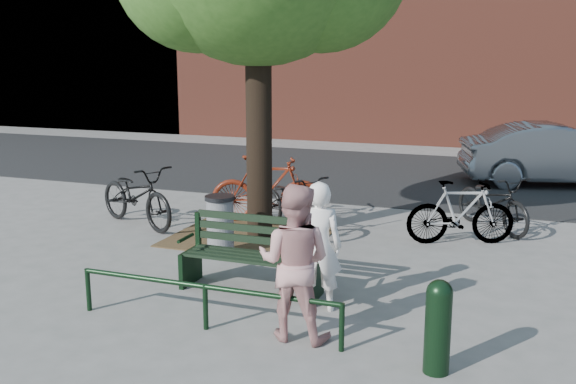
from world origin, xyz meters
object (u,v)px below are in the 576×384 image
at_px(person_right, 294,262).
at_px(litter_bin, 220,225).
at_px(park_bench, 253,253).
at_px(bicycle_c, 293,203).
at_px(person_left, 318,246).
at_px(parked_car, 558,155).
at_px(bollard, 438,323).

height_order(person_right, litter_bin, person_right).
height_order(park_bench, litter_bin, park_bench).
distance_m(person_right, litter_bin, 3.03).
height_order(litter_bin, bicycle_c, bicycle_c).
distance_m(park_bench, person_right, 1.51).
bearing_deg(litter_bin, park_bench, -48.46).
distance_m(person_left, parked_car, 9.28).
height_order(park_bench, person_left, person_left).
relative_size(park_bench, litter_bin, 1.96).
bearing_deg(litter_bin, parked_car, 56.73).
xyz_separation_m(person_right, bicycle_c, (-1.38, 3.78, -0.31)).
distance_m(person_right, parked_car, 10.04).
bearing_deg(person_left, person_right, 76.28).
bearing_deg(litter_bin, bollard, -36.34).
distance_m(park_bench, person_left, 1.04).
relative_size(park_bench, person_left, 1.16).
height_order(bollard, bicycle_c, bicycle_c).
xyz_separation_m(person_left, bollard, (1.49, -1.06, -0.27)).
relative_size(park_bench, parked_car, 0.41).
height_order(bicycle_c, parked_car, parked_car).
bearing_deg(bicycle_c, bollard, -110.19).
height_order(park_bench, person_right, person_right).
xyz_separation_m(park_bench, parked_car, (3.81, 8.50, 0.22)).
distance_m(bicycle_c, parked_car, 7.22).
relative_size(person_left, parked_car, 0.36).
bearing_deg(person_left, bicycle_c, -78.86).
xyz_separation_m(person_right, bollard, (1.49, -0.26, -0.33)).
height_order(bollard, litter_bin, bollard).
relative_size(person_right, parked_car, 0.38).
xyz_separation_m(person_left, parked_car, (2.86, 8.83, -0.06)).
height_order(park_bench, parked_car, parked_car).
height_order(person_left, bollard, person_left).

